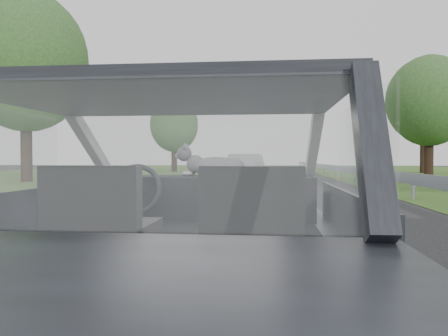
% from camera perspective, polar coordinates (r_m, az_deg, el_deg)
% --- Properties ---
extents(subject_car, '(1.80, 4.00, 1.45)m').
position_cam_1_polar(subject_car, '(2.56, -5.07, -7.79)').
color(subject_car, black).
rests_on(subject_car, ground).
extents(dashboard, '(1.58, 0.45, 0.30)m').
position_cam_1_polar(dashboard, '(3.15, -2.89, -3.79)').
color(dashboard, black).
rests_on(dashboard, subject_car).
extents(driver_seat, '(0.50, 0.72, 0.42)m').
position_cam_1_polar(driver_seat, '(2.37, -16.00, -4.76)').
color(driver_seat, black).
rests_on(driver_seat, subject_car).
extents(passenger_seat, '(0.50, 0.72, 0.42)m').
position_cam_1_polar(passenger_seat, '(2.20, 3.75, -5.17)').
color(passenger_seat, black).
rests_on(passenger_seat, subject_car).
extents(steering_wheel, '(0.36, 0.36, 0.04)m').
position_cam_1_polar(steering_wheel, '(2.95, -11.49, -2.79)').
color(steering_wheel, black).
rests_on(steering_wheel, dashboard).
extents(cat, '(0.55, 0.23, 0.24)m').
position_cam_1_polar(cat, '(3.13, -1.03, 0.37)').
color(cat, gray).
rests_on(cat, dashboard).
extents(guardrail, '(0.05, 90.00, 0.32)m').
position_cam_1_polar(guardrail, '(13.06, 22.97, -1.26)').
color(guardrail, '#9199A6').
rests_on(guardrail, ground).
extents(other_car, '(2.03, 4.23, 1.34)m').
position_cam_1_polar(other_car, '(19.97, 2.62, -0.07)').
color(other_car, '#A4A6A8').
rests_on(other_car, ground).
extents(highway_sign, '(0.21, 0.93, 2.32)m').
position_cam_1_polar(highway_sign, '(19.90, 18.57, 1.27)').
color(highway_sign, '#166D21').
rests_on(highway_sign, ground).
extents(tree_2, '(5.23, 5.23, 6.70)m').
position_cam_1_polar(tree_2, '(27.03, 25.22, 5.84)').
color(tree_2, '#284A23').
rests_on(tree_2, ground).
extents(tree_3, '(6.69, 6.69, 8.69)m').
position_cam_1_polar(tree_3, '(37.48, 24.66, 6.05)').
color(tree_3, '#284A23').
rests_on(tree_3, ground).
extents(tree_5, '(7.01, 7.01, 8.97)m').
position_cam_1_polar(tree_5, '(23.49, -24.46, 9.34)').
color(tree_5, '#284A23').
rests_on(tree_5, ground).
extents(tree_6, '(4.46, 4.46, 6.24)m').
position_cam_1_polar(tree_6, '(37.79, -6.52, 4.26)').
color(tree_6, '#284A23').
rests_on(tree_6, ground).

